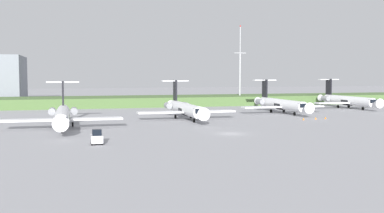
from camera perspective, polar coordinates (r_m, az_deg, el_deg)
ground_plane at (r=108.70m, az=-0.48°, el=-1.45°), size 500.00×500.00×0.00m
grass_berm at (r=152.81m, az=-4.72°, el=0.70°), size 320.00×20.00×3.07m
regional_jet_second at (r=91.53m, az=-16.02°, el=-1.05°), size 22.81×31.00×9.00m
regional_jet_third at (r=105.67m, az=-0.89°, el=-0.23°), size 22.81×31.00×9.00m
regional_jet_fourth at (r=124.53m, az=11.09°, el=0.35°), size 22.81×31.00×9.00m
regional_jet_fifth at (r=147.80m, az=18.94°, el=0.77°), size 22.81×31.00×9.00m
antenna_mast at (r=160.11m, az=6.07°, el=4.36°), size 4.40×0.50×27.52m
baggage_tug at (r=69.18m, az=-11.91°, el=-3.86°), size 1.72×3.20×2.30m
safety_cone_front_marker at (r=106.63m, az=13.87°, el=-1.53°), size 0.44×0.44×0.55m
safety_cone_mid_marker at (r=109.16m, az=15.31°, el=-1.43°), size 0.44×0.44×0.55m
safety_cone_rear_marker at (r=110.46m, az=16.47°, el=-1.39°), size 0.44×0.44×0.55m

